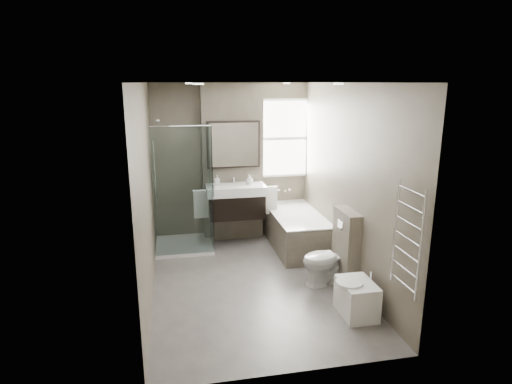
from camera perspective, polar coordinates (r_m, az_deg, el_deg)
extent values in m
cube|color=#5A5652|center=(5.89, -0.51, -12.08)|extent=(2.65, 3.85, 0.05)
cube|color=silver|center=(5.27, -0.58, 14.66)|extent=(2.65, 3.85, 0.05)
cube|color=#615A4B|center=(7.29, -3.35, 4.10)|extent=(2.65, 0.05, 2.60)
cube|color=#615A4B|center=(3.64, 5.11, -6.64)|extent=(2.65, 0.05, 2.60)
cube|color=#615A4B|center=(5.35, -14.62, -0.15)|extent=(0.05, 3.85, 2.60)
cube|color=#615A4B|center=(5.81, 12.41, 1.13)|extent=(0.05, 3.85, 2.60)
cube|color=#5C5549|center=(7.14, -3.18, 3.89)|extent=(1.00, 0.25, 2.60)
cube|color=black|center=(6.95, -2.70, -1.82)|extent=(0.90, 0.45, 0.38)
cube|color=white|center=(6.88, -2.73, 0.30)|extent=(0.95, 0.47, 0.15)
cylinder|color=silver|center=(7.01, -2.94, 1.70)|extent=(0.03, 0.03, 0.12)
cylinder|color=silver|center=(6.94, -2.88, 2.04)|extent=(0.02, 0.12, 0.02)
cube|color=black|center=(6.94, -3.04, 6.34)|extent=(0.86, 0.06, 0.76)
cube|color=white|center=(6.90, -2.99, 6.30)|extent=(0.80, 0.02, 0.70)
cube|color=silver|center=(6.86, -7.31, -1.62)|extent=(0.24, 0.06, 0.44)
cube|color=silver|center=(7.02, 1.85, -1.15)|extent=(0.24, 0.06, 0.44)
cube|color=white|center=(7.11, -9.51, -6.99)|extent=(0.90, 0.90, 0.06)
cube|color=white|center=(6.38, -9.74, -0.05)|extent=(0.88, 0.01, 1.94)
cube|color=white|center=(6.84, -6.13, 1.04)|extent=(0.01, 0.88, 1.94)
cylinder|color=silver|center=(6.77, -13.32, 2.51)|extent=(0.02, 0.02, 1.00)
cube|color=#5C5549|center=(6.96, 5.32, -5.18)|extent=(0.75, 1.60, 0.55)
cube|color=white|center=(6.87, 5.38, -2.98)|extent=(0.75, 1.60, 0.03)
cube|color=white|center=(6.89, 5.37, -3.50)|extent=(0.61, 1.42, 0.12)
cube|color=white|center=(7.36, 3.67, 7.16)|extent=(0.98, 0.04, 1.33)
cube|color=white|center=(7.34, 3.72, 7.13)|extent=(0.90, 0.01, 1.25)
cube|color=white|center=(7.33, 3.73, 7.13)|extent=(0.90, 0.01, 0.05)
imported|color=white|center=(5.77, 9.54, -8.78)|extent=(0.74, 0.49, 0.70)
cube|color=#5C5549|center=(5.79, 11.91, -7.22)|extent=(0.18, 0.55, 1.00)
cube|color=silver|center=(5.64, 11.18, -4.29)|extent=(0.01, 0.16, 0.11)
cube|color=white|center=(5.17, 13.27, -13.65)|extent=(0.37, 0.51, 0.41)
cylinder|color=white|center=(5.04, 12.33, -11.83)|extent=(0.30, 0.30, 0.05)
cylinder|color=silver|center=(5.12, 15.11, -10.68)|extent=(0.02, 0.02, 0.10)
cylinder|color=silver|center=(4.28, 21.08, -6.86)|extent=(0.03, 0.03, 1.10)
cylinder|color=silver|center=(4.65, 18.11, -4.92)|extent=(0.03, 0.03, 1.10)
cube|color=silver|center=(4.47, 19.53, -5.85)|extent=(0.02, 0.46, 1.00)
imported|color=white|center=(6.83, -5.20, 1.54)|extent=(0.08, 0.08, 0.17)
imported|color=white|center=(6.93, -0.90, 1.70)|extent=(0.12, 0.12, 0.15)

